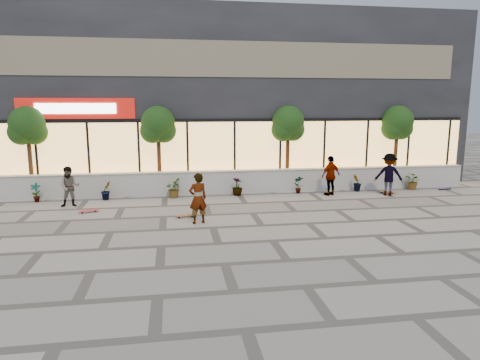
{
  "coord_description": "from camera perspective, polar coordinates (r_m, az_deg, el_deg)",
  "views": [
    {
      "loc": [
        -2.85,
        -11.86,
        4.03
      ],
      "look_at": [
        -0.5,
        3.1,
        1.3
      ],
      "focal_mm": 32.0,
      "sensor_mm": 36.0,
      "label": 1
    }
  ],
  "objects": [
    {
      "name": "skater_right_far",
      "position": [
        19.92,
        19.23,
        0.69
      ],
      "size": [
        1.37,
        1.09,
        1.86
      ],
      "primitive_type": "imported",
      "rotation": [
        0.0,
        0.0,
        2.76
      ],
      "color": "maroon",
      "rests_on": "ground"
    },
    {
      "name": "planter_wall",
      "position": [
        19.4,
        -0.31,
        -0.2
      ],
      "size": [
        22.0,
        0.42,
        1.04
      ],
      "color": "beige",
      "rests_on": "ground"
    },
    {
      "name": "shrub_d",
      "position": [
        18.87,
        -0.36,
        -0.86
      ],
      "size": [
        0.64,
        0.64,
        0.81
      ],
      "primitive_type": "imported",
      "rotation": [
        0.0,
        0.0,
        2.46
      ],
      "color": "#1C3D13",
      "rests_on": "ground"
    },
    {
      "name": "tree_east",
      "position": [
        22.4,
        20.24,
        6.92
      ],
      "size": [
        1.6,
        1.5,
        3.92
      ],
      "color": "#422717",
      "rests_on": "ground"
    },
    {
      "name": "skateboard_right_far",
      "position": [
        22.4,
        25.66,
        -0.96
      ],
      "size": [
        0.82,
        0.34,
        0.1
      ],
      "rotation": [
        0.0,
        0.0,
        0.17
      ],
      "color": "#56457F",
      "rests_on": "ground"
    },
    {
      "name": "skater_left",
      "position": [
        18.04,
        -21.75,
        -0.84
      ],
      "size": [
        0.83,
        0.68,
        1.6
      ],
      "primitive_type": "imported",
      "rotation": [
        0.0,
        0.0,
        0.1
      ],
      "color": "#877B57",
      "rests_on": "ground"
    },
    {
      "name": "tree_mideast",
      "position": [
        20.31,
        6.43,
        7.21
      ],
      "size": [
        1.6,
        1.5,
        3.92
      ],
      "color": "#422717",
      "rests_on": "ground"
    },
    {
      "name": "shrub_c",
      "position": [
        18.67,
        -8.89,
        -1.1
      ],
      "size": [
        0.68,
        0.77,
        0.81
      ],
      "primitive_type": "imported",
      "rotation": [
        0.0,
        0.0,
        1.64
      ],
      "color": "#1C3D13",
      "rests_on": "ground"
    },
    {
      "name": "shrub_a",
      "position": [
        19.51,
        -25.57,
        -1.51
      ],
      "size": [
        0.43,
        0.29,
        0.81
      ],
      "primitive_type": "imported",
      "color": "#1C3D13",
      "rests_on": "ground"
    },
    {
      "name": "skateboard_center",
      "position": [
        15.44,
        -7.29,
        -4.71
      ],
      "size": [
        0.77,
        0.29,
        0.09
      ],
      "rotation": [
        0.0,
        0.0,
        0.13
      ],
      "color": "brown",
      "rests_on": "ground"
    },
    {
      "name": "shrub_e",
      "position": [
        19.48,
        7.81,
        -0.61
      ],
      "size": [
        0.46,
        0.35,
        0.81
      ],
      "primitive_type": "imported",
      "rotation": [
        0.0,
        0.0,
        3.28
      ],
      "color": "#1C3D13",
      "rests_on": "ground"
    },
    {
      "name": "shrub_f",
      "position": [
        20.45,
        15.35,
        -0.36
      ],
      "size": [
        0.55,
        0.57,
        0.81
      ],
      "primitive_type": "imported",
      "rotation": [
        0.0,
        0.0,
        4.1
      ],
      "color": "#1C3D13",
      "rests_on": "ground"
    },
    {
      "name": "shrub_g",
      "position": [
        21.75,
        22.1,
        -0.14
      ],
      "size": [
        0.77,
        0.84,
        0.81
      ],
      "primitive_type": "imported",
      "rotation": [
        0.0,
        0.0,
        4.92
      ],
      "color": "#1C3D13",
      "rests_on": "ground"
    },
    {
      "name": "skateboard_right_near",
      "position": [
        20.44,
        19.05,
        -1.52
      ],
      "size": [
        0.71,
        0.55,
        0.09
      ],
      "rotation": [
        0.0,
        0.0,
        -0.57
      ],
      "color": "brown",
      "rests_on": "ground"
    },
    {
      "name": "skateboard_left",
      "position": [
        16.97,
        -19.53,
        -3.87
      ],
      "size": [
        0.76,
        0.44,
        0.09
      ],
      "rotation": [
        0.0,
        0.0,
        0.36
      ],
      "color": "red",
      "rests_on": "ground"
    },
    {
      "name": "skater_right_near",
      "position": [
        19.23,
        12.0,
        0.57
      ],
      "size": [
        1.12,
        0.81,
        1.76
      ],
      "primitive_type": "imported",
      "rotation": [
        0.0,
        0.0,
        3.55
      ],
      "color": "white",
      "rests_on": "ground"
    },
    {
      "name": "shrub_b",
      "position": [
        18.89,
        -17.41,
        -1.32
      ],
      "size": [
        0.57,
        0.57,
        0.81
      ],
      "primitive_type": "imported",
      "rotation": [
        0.0,
        0.0,
        0.82
      ],
      "color": "#1C3D13",
      "rests_on": "ground"
    },
    {
      "name": "ground",
      "position": [
        12.85,
        4.41,
        -8.1
      ],
      "size": [
        80.0,
        80.0,
        0.0
      ],
      "primitive_type": "plane",
      "color": "#A59C8F",
      "rests_on": "ground"
    },
    {
      "name": "skater_center",
      "position": [
        14.49,
        -5.63,
        -2.45
      ],
      "size": [
        0.72,
        0.58,
        1.73
      ],
      "primitive_type": "imported",
      "rotation": [
        0.0,
        0.0,
        3.43
      ],
      "color": "silver",
      "rests_on": "ground"
    },
    {
      "name": "retail_building",
      "position": [
        24.52,
        -2.27,
        10.72
      ],
      "size": [
        24.0,
        9.17,
        8.5
      ],
      "color": "black",
      "rests_on": "ground"
    },
    {
      "name": "tree_west",
      "position": [
        20.54,
        -26.49,
        6.24
      ],
      "size": [
        1.6,
        1.5,
        3.92
      ],
      "color": "#422717",
      "rests_on": "ground"
    },
    {
      "name": "tree_midwest",
      "position": [
        19.6,
        -10.87,
        6.98
      ],
      "size": [
        1.6,
        1.5,
        3.92
      ],
      "color": "#422717",
      "rests_on": "ground"
    }
  ]
}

